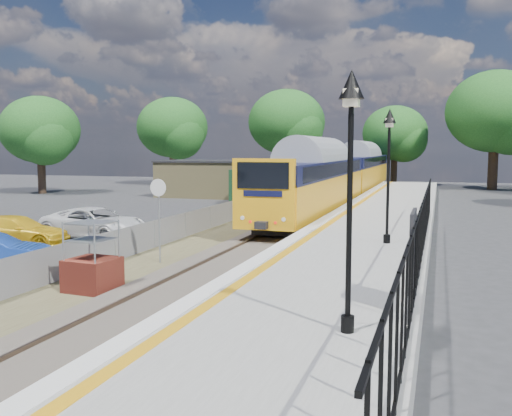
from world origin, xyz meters
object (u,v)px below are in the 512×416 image
at_px(victorian_lamp_north, 389,144).
at_px(train, 343,172).
at_px(victorian_lamp_south, 351,140).
at_px(speed_sign, 159,206).
at_px(car_white, 95,223).
at_px(car_yellow, 17,231).
at_px(brick_plinth, 92,258).

relative_size(victorian_lamp_north, train, 0.11).
distance_m(victorian_lamp_south, speed_sign, 11.71).
relative_size(speed_sign, car_white, 0.60).
distance_m(victorian_lamp_south, train, 33.62).
relative_size(victorian_lamp_south, victorian_lamp_north, 1.00).
bearing_deg(car_yellow, speed_sign, -113.29).
bearing_deg(train, car_yellow, -113.21).
xyz_separation_m(train, car_yellow, (-10.03, -23.40, -1.69)).
bearing_deg(car_white, train, -14.94).
distance_m(victorian_lamp_south, car_yellow, 18.68).
bearing_deg(car_yellow, victorian_lamp_north, -101.15).
distance_m(victorian_lamp_north, car_white, 14.17).
bearing_deg(victorian_lamp_south, brick_plinth, 153.16).
height_order(victorian_lamp_north, brick_plinth, victorian_lamp_north).
relative_size(train, brick_plinth, 19.52).
bearing_deg(victorian_lamp_south, victorian_lamp_north, 91.15).
bearing_deg(speed_sign, brick_plinth, -87.71).
bearing_deg(train, brick_plinth, -94.92).
relative_size(victorian_lamp_south, speed_sign, 1.49).
bearing_deg(speed_sign, train, 86.04).
bearing_deg(car_white, victorian_lamp_south, -126.08).
height_order(victorian_lamp_north, speed_sign, victorian_lamp_north).
bearing_deg(victorian_lamp_north, car_yellow, -178.93).
xyz_separation_m(train, car_white, (-8.15, -20.43, -1.63)).
xyz_separation_m(brick_plinth, car_white, (-5.65, 8.63, -0.29)).
bearing_deg(car_yellow, car_white, -44.62).
bearing_deg(victorian_lamp_north, brick_plinth, -142.66).
bearing_deg(speed_sign, victorian_lamp_north, 14.48).
relative_size(brick_plinth, car_yellow, 0.46).
bearing_deg(car_white, car_yellow, 154.41).
height_order(car_yellow, car_white, car_white).
bearing_deg(car_white, victorian_lamp_north, -94.46).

